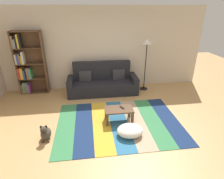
{
  "coord_description": "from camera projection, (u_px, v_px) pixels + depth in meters",
  "views": [
    {
      "loc": [
        -0.55,
        -3.66,
        2.67
      ],
      "look_at": [
        0.04,
        0.75,
        0.65
      ],
      "focal_mm": 29.67,
      "sensor_mm": 36.0,
      "label": 1
    }
  ],
  "objects": [
    {
      "name": "bookshelf",
      "position": [
        27.0,
        65.0,
        5.85
      ],
      "size": [
        0.9,
        0.28,
        2.0
      ],
      "color": "brown",
      "rests_on": "ground_plane"
    },
    {
      "name": "tv_remote",
      "position": [
        122.0,
        107.0,
        4.58
      ],
      "size": [
        0.1,
        0.16,
        0.02
      ],
      "primitive_type": "cube",
      "rotation": [
        0.0,
        0.0,
        0.39
      ],
      "color": "black",
      "rests_on": "coffee_table"
    },
    {
      "name": "couch",
      "position": [
        103.0,
        83.0,
        6.14
      ],
      "size": [
        2.26,
        0.8,
        1.0
      ],
      "color": "black",
      "rests_on": "ground_plane"
    },
    {
      "name": "standing_lamp",
      "position": [
        147.0,
        48.0,
        5.92
      ],
      "size": [
        0.32,
        0.32,
        1.71
      ],
      "color": "black",
      "rests_on": "ground_plane"
    },
    {
      "name": "dog",
      "position": [
        46.0,
        133.0,
        4.0
      ],
      "size": [
        0.22,
        0.35,
        0.4
      ],
      "color": "#473D33",
      "rests_on": "ground_plane"
    },
    {
      "name": "rug",
      "position": [
        119.0,
        123.0,
        4.62
      ],
      "size": [
        3.02,
        2.19,
        0.01
      ],
      "color": "#387F4C",
      "rests_on": "ground_plane"
    },
    {
      "name": "ground_plane",
      "position": [
        115.0,
        127.0,
        4.47
      ],
      "size": [
        14.0,
        14.0,
        0.0
      ],
      "primitive_type": "plane",
      "color": "tan"
    },
    {
      "name": "coffee_table",
      "position": [
        119.0,
        111.0,
        4.57
      ],
      "size": [
        0.69,
        0.41,
        0.35
      ],
      "color": "#513826",
      "rests_on": "rug"
    },
    {
      "name": "pouf",
      "position": [
        130.0,
        131.0,
        4.12
      ],
      "size": [
        0.58,
        0.48,
        0.24
      ],
      "primitive_type": "ellipsoid",
      "color": "white",
      "rests_on": "rug"
    },
    {
      "name": "back_wall",
      "position": [
        104.0,
        49.0,
        6.21
      ],
      "size": [
        6.8,
        0.1,
        2.7
      ],
      "primitive_type": "cube",
      "color": "beige",
      "rests_on": "ground_plane"
    }
  ]
}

